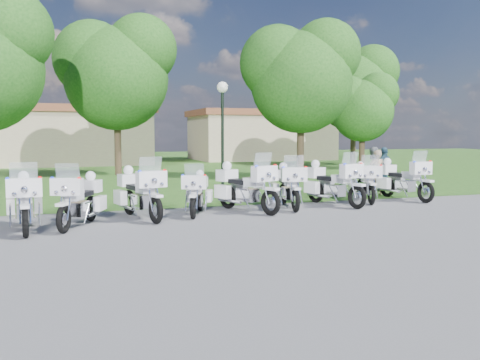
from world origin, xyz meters
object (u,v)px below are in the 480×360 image
object	(u,v)px
motorcycle_4	(245,186)
motorcycle_5	(288,185)
motorcycle_2	(139,192)
motorcycle_3	(197,192)
motorcycle_1	(80,199)
motorcycle_6	(332,183)
lamp_post	(222,108)
bystander_a	(377,173)
bystander_b	(373,170)
bystander_c	(384,169)
motorcycle_0	(24,201)
motorcycle_8	(403,179)
motorcycle_7	(365,181)

from	to	relation	value
motorcycle_4	motorcycle_5	distance (m)	1.50
motorcycle_2	motorcycle_3	world-z (taller)	motorcycle_2
motorcycle_1	motorcycle_6	distance (m)	7.61
lamp_post	bystander_a	bearing A→B (deg)	-43.91
bystander_b	bystander_c	xyz separation A→B (m)	(0.75, 0.35, -0.01)
lamp_post	motorcycle_5	bearing A→B (deg)	-88.35
motorcycle_1	lamp_post	distance (m)	9.79
motorcycle_5	bystander_c	xyz separation A→B (m)	(5.48, 3.24, 0.16)
motorcycle_0	motorcycle_1	distance (m)	1.23
motorcycle_8	bystander_c	world-z (taller)	bystander_c
motorcycle_6	bystander_c	size ratio (longest dim) A/B	1.46
motorcycle_7	bystander_a	size ratio (longest dim) A/B	1.37
motorcycle_5	bystander_c	world-z (taller)	bystander_c
motorcycle_8	motorcycle_0	bearing A→B (deg)	2.47
motorcycle_2	bystander_a	xyz separation A→B (m)	(8.71, 2.51, 0.12)
motorcycle_5	lamp_post	xyz separation A→B (m)	(-0.18, 6.13, 2.54)
motorcycle_8	bystander_a	size ratio (longest dim) A/B	1.53
motorcycle_4	bystander_b	size ratio (longest dim) A/B	1.41
motorcycle_6	motorcycle_7	xyz separation A→B (m)	(1.46, 0.51, -0.05)
motorcycle_1	motorcycle_7	bearing A→B (deg)	-144.03
motorcycle_1	bystander_a	size ratio (longest dim) A/B	1.33
motorcycle_7	motorcycle_4	bearing A→B (deg)	30.39
motorcycle_5	motorcycle_3	bearing A→B (deg)	19.08
lamp_post	bystander_c	size ratio (longest dim) A/B	2.56
motorcycle_3	lamp_post	distance (m)	7.52
bystander_a	bystander_b	bearing A→B (deg)	-109.14
lamp_post	bystander_a	distance (m)	6.59
motorcycle_1	motorcycle_3	bearing A→B (deg)	-139.12
motorcycle_8	motorcycle_6	bearing A→B (deg)	2.12
motorcycle_2	motorcycle_7	xyz separation A→B (m)	(7.44, 1.23, -0.04)
motorcycle_8	motorcycle_5	bearing A→B (deg)	-0.11
motorcycle_8	motorcycle_7	bearing A→B (deg)	-7.62
motorcycle_0	motorcycle_6	distance (m)	8.84
motorcycle_1	motorcycle_4	distance (m)	4.61
motorcycle_4	motorcycle_6	xyz separation A→B (m)	(2.98, 0.39, -0.01)
bystander_b	lamp_post	bearing A→B (deg)	-48.66
bystander_a	bystander_b	xyz separation A→B (m)	(0.48, 1.01, 0.04)
motorcycle_5	motorcycle_7	size ratio (longest dim) A/B	1.07
bystander_b	bystander_a	bearing A→B (deg)	49.39
lamp_post	bystander_a	world-z (taller)	lamp_post
motorcycle_1	motorcycle_6	bearing A→B (deg)	-145.43
motorcycle_8	lamp_post	distance (m)	7.62
motorcycle_7	bystander_b	distance (m)	2.90
motorcycle_5	bystander_a	bearing A→B (deg)	-144.68
motorcycle_0	motorcycle_8	bearing A→B (deg)	-173.36
motorcycle_4	bystander_b	xyz separation A→B (m)	(6.20, 3.19, 0.14)
motorcycle_5	bystander_a	distance (m)	4.64
motorcycle_6	lamp_post	xyz separation A→B (m)	(-1.69, 6.04, 2.51)
bystander_c	motorcycle_2	bearing A→B (deg)	2.36
motorcycle_3	bystander_b	size ratio (longest dim) A/B	1.20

